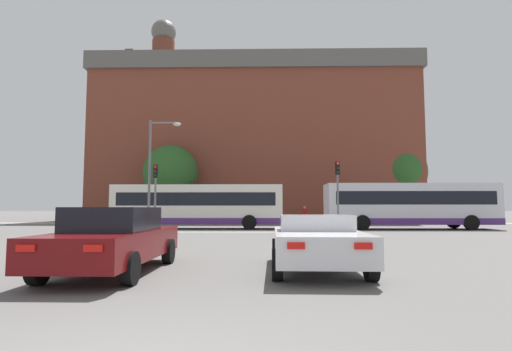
{
  "coord_description": "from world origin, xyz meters",
  "views": [
    {
      "loc": [
        1.13,
        -3.16,
        1.45
      ],
      "look_at": [
        0.58,
        24.84,
        3.75
      ],
      "focal_mm": 28.0,
      "sensor_mm": 36.0,
      "label": 1
    }
  ],
  "objects_px": {
    "bus_crossing_lead": "(198,205)",
    "pedestrian_walking_west": "(333,213)",
    "pedestrian_walking_east": "(328,213)",
    "traffic_light_near_right": "(338,185)",
    "car_saloon_left": "(114,239)",
    "street_lamp_junction": "(155,163)",
    "pedestrian_waiting": "(305,213)",
    "traffic_light_near_left": "(155,187)",
    "bus_crossing_trailing": "(409,205)",
    "traffic_light_far_left": "(192,195)",
    "car_roadster_right": "(316,242)"
  },
  "relations": [
    {
      "from": "car_saloon_left",
      "to": "bus_crossing_lead",
      "type": "height_order",
      "value": "bus_crossing_lead"
    },
    {
      "from": "car_saloon_left",
      "to": "street_lamp_junction",
      "type": "relative_size",
      "value": 0.7
    },
    {
      "from": "bus_crossing_lead",
      "to": "bus_crossing_trailing",
      "type": "xyz_separation_m",
      "value": [
        14.84,
        -0.31,
        0.04
      ]
    },
    {
      "from": "car_saloon_left",
      "to": "street_lamp_junction",
      "type": "xyz_separation_m",
      "value": [
        -3.43,
        15.67,
        3.52
      ]
    },
    {
      "from": "street_lamp_junction",
      "to": "pedestrian_waiting",
      "type": "bearing_deg",
      "value": 51.67
    },
    {
      "from": "car_roadster_right",
      "to": "pedestrian_waiting",
      "type": "distance_m",
      "value": 28.98
    },
    {
      "from": "car_saloon_left",
      "to": "traffic_light_near_left",
      "type": "relative_size",
      "value": 1.19
    },
    {
      "from": "bus_crossing_lead",
      "to": "traffic_light_near_left",
      "type": "xyz_separation_m",
      "value": [
        -1.95,
        -4.22,
        1.11
      ]
    },
    {
      "from": "car_saloon_left",
      "to": "traffic_light_far_left",
      "type": "height_order",
      "value": "traffic_light_far_left"
    },
    {
      "from": "street_lamp_junction",
      "to": "pedestrian_walking_west",
      "type": "height_order",
      "value": "street_lamp_junction"
    },
    {
      "from": "car_saloon_left",
      "to": "bus_crossing_trailing",
      "type": "height_order",
      "value": "bus_crossing_trailing"
    },
    {
      "from": "car_roadster_right",
      "to": "pedestrian_walking_east",
      "type": "distance_m",
      "value": 29.82
    },
    {
      "from": "traffic_light_near_left",
      "to": "traffic_light_far_left",
      "type": "bearing_deg",
      "value": 90.71
    },
    {
      "from": "car_saloon_left",
      "to": "traffic_light_near_left",
      "type": "distance_m",
      "value": 15.58
    },
    {
      "from": "pedestrian_waiting",
      "to": "pedestrian_walking_west",
      "type": "distance_m",
      "value": 2.67
    },
    {
      "from": "pedestrian_walking_west",
      "to": "bus_crossing_trailing",
      "type": "bearing_deg",
      "value": 132.1
    },
    {
      "from": "traffic_light_near_right",
      "to": "pedestrian_waiting",
      "type": "bearing_deg",
      "value": 92.63
    },
    {
      "from": "car_saloon_left",
      "to": "pedestrian_walking_east",
      "type": "relative_size",
      "value": 2.88
    },
    {
      "from": "traffic_light_near_left",
      "to": "pedestrian_walking_east",
      "type": "distance_m",
      "value": 19.61
    },
    {
      "from": "pedestrian_walking_west",
      "to": "street_lamp_junction",
      "type": "bearing_deg",
      "value": 67.15
    },
    {
      "from": "car_roadster_right",
      "to": "traffic_light_near_right",
      "type": "xyz_separation_m",
      "value": [
        3.3,
        15.05,
        2.22
      ]
    },
    {
      "from": "pedestrian_waiting",
      "to": "car_saloon_left",
      "type": "bearing_deg",
      "value": -141.2
    },
    {
      "from": "bus_crossing_lead",
      "to": "pedestrian_walking_west",
      "type": "xyz_separation_m",
      "value": [
        11.24,
        9.68,
        -0.66
      ]
    },
    {
      "from": "car_saloon_left",
      "to": "pedestrian_walking_east",
      "type": "bearing_deg",
      "value": 72.22
    },
    {
      "from": "bus_crossing_lead",
      "to": "pedestrian_walking_east",
      "type": "bearing_deg",
      "value": 133.75
    },
    {
      "from": "pedestrian_walking_east",
      "to": "pedestrian_waiting",
      "type": "bearing_deg",
      "value": 124.9
    },
    {
      "from": "car_saloon_left",
      "to": "traffic_light_near_left",
      "type": "bearing_deg",
      "value": 102.23
    },
    {
      "from": "bus_crossing_trailing",
      "to": "traffic_light_near_left",
      "type": "relative_size",
      "value": 2.83
    },
    {
      "from": "car_saloon_left",
      "to": "traffic_light_near_right",
      "type": "relative_size",
      "value": 1.13
    },
    {
      "from": "bus_crossing_trailing",
      "to": "traffic_light_near_left",
      "type": "height_order",
      "value": "traffic_light_near_left"
    },
    {
      "from": "traffic_light_far_left",
      "to": "pedestrian_walking_west",
      "type": "distance_m",
      "value": 13.47
    },
    {
      "from": "car_saloon_left",
      "to": "traffic_light_near_right",
      "type": "xyz_separation_m",
      "value": [
        7.93,
        15.44,
        2.14
      ]
    },
    {
      "from": "traffic_light_near_right",
      "to": "pedestrian_walking_east",
      "type": "distance_m",
      "value": 14.57
    },
    {
      "from": "pedestrian_waiting",
      "to": "pedestrian_walking_east",
      "type": "height_order",
      "value": "pedestrian_walking_east"
    },
    {
      "from": "car_saloon_left",
      "to": "bus_crossing_lead",
      "type": "distance_m",
      "value": 19.39
    },
    {
      "from": "traffic_light_far_left",
      "to": "traffic_light_near_right",
      "type": "distance_m",
      "value": 17.47
    },
    {
      "from": "traffic_light_near_right",
      "to": "traffic_light_near_left",
      "type": "xyz_separation_m",
      "value": [
        -11.16,
        -0.34,
        -0.13
      ]
    },
    {
      "from": "pedestrian_waiting",
      "to": "bus_crossing_trailing",
      "type": "bearing_deg",
      "value": -95.72
    },
    {
      "from": "bus_crossing_trailing",
      "to": "pedestrian_walking_east",
      "type": "bearing_deg",
      "value": -160.03
    },
    {
      "from": "traffic_light_far_left",
      "to": "traffic_light_near_left",
      "type": "bearing_deg",
      "value": -89.29
    },
    {
      "from": "pedestrian_walking_east",
      "to": "traffic_light_near_right",
      "type": "bearing_deg",
      "value": -164.89
    },
    {
      "from": "bus_crossing_lead",
      "to": "pedestrian_walking_west",
      "type": "distance_m",
      "value": 14.85
    },
    {
      "from": "traffic_light_near_left",
      "to": "pedestrian_walking_west",
      "type": "relative_size",
      "value": 2.42
    },
    {
      "from": "traffic_light_far_left",
      "to": "pedestrian_walking_east",
      "type": "distance_m",
      "value": 13.2
    },
    {
      "from": "bus_crossing_lead",
      "to": "pedestrian_waiting",
      "type": "bearing_deg",
      "value": 139.14
    },
    {
      "from": "bus_crossing_lead",
      "to": "traffic_light_near_right",
      "type": "xyz_separation_m",
      "value": [
        9.22,
        -3.88,
        1.24
      ]
    },
    {
      "from": "car_saloon_left",
      "to": "pedestrian_walking_east",
      "type": "height_order",
      "value": "pedestrian_walking_east"
    },
    {
      "from": "car_roadster_right",
      "to": "traffic_light_near_left",
      "type": "distance_m",
      "value": 16.81
    },
    {
      "from": "traffic_light_near_left",
      "to": "pedestrian_walking_west",
      "type": "bearing_deg",
      "value": 46.5
    },
    {
      "from": "car_roadster_right",
      "to": "bus_crossing_trailing",
      "type": "relative_size",
      "value": 0.38
    }
  ]
}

